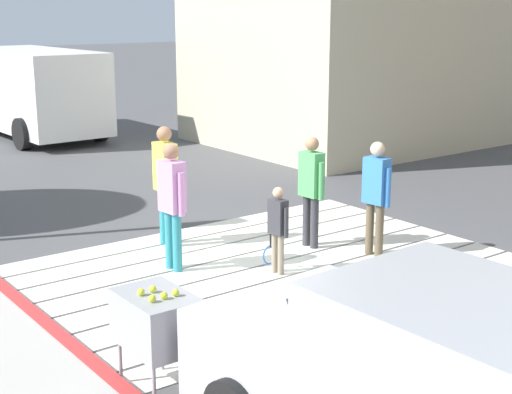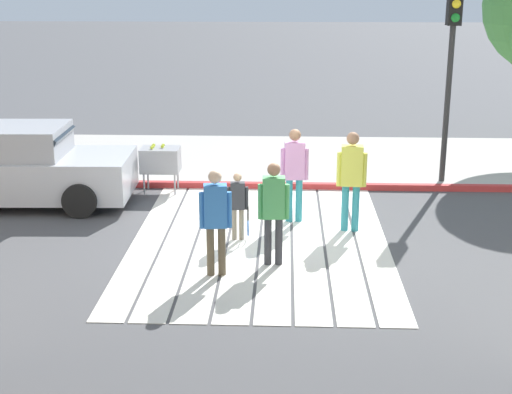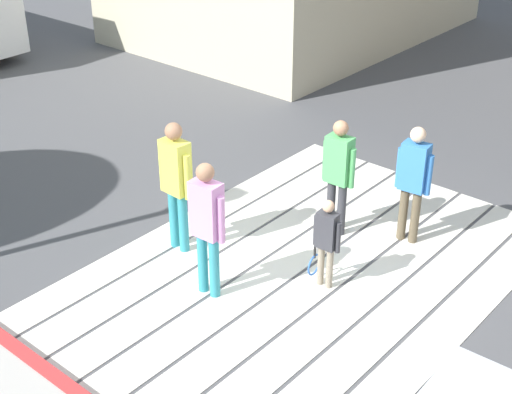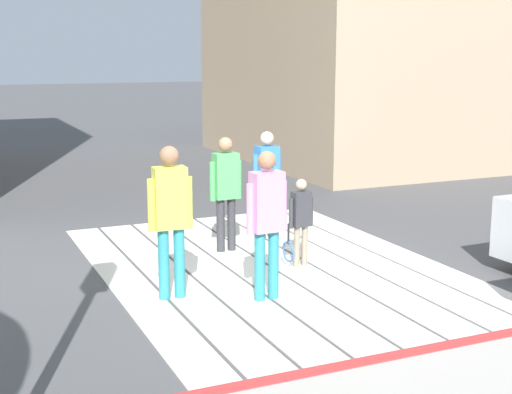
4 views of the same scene
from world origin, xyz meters
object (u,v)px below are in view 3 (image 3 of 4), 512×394
(pedestrian_adult_side, at_px, (176,178))
(pedestrian_teen_behind, at_px, (338,170))
(pedestrian_adult_trailing, at_px, (207,221))
(pedestrian_adult_lead, at_px, (413,177))
(pedestrian_child_with_racket, at_px, (326,239))

(pedestrian_adult_side, height_order, pedestrian_teen_behind, pedestrian_adult_side)
(pedestrian_adult_trailing, bearing_deg, pedestrian_teen_behind, -9.05)
(pedestrian_adult_lead, bearing_deg, pedestrian_teen_behind, 118.16)
(pedestrian_adult_lead, height_order, pedestrian_child_with_racket, pedestrian_adult_lead)
(pedestrian_teen_behind, bearing_deg, pedestrian_adult_lead, -61.84)
(pedestrian_adult_side, xyz_separation_m, pedestrian_child_with_racket, (0.54, -1.95, -0.38))
(pedestrian_adult_lead, bearing_deg, pedestrian_adult_side, 134.07)
(pedestrian_adult_side, distance_m, pedestrian_child_with_racket, 2.06)
(pedestrian_adult_lead, xyz_separation_m, pedestrian_adult_trailing, (-2.60, 1.20, 0.05))
(pedestrian_adult_lead, xyz_separation_m, pedestrian_child_with_racket, (-1.58, 0.24, -0.30))
(pedestrian_adult_trailing, xyz_separation_m, pedestrian_adult_side, (0.48, 0.99, 0.03))
(pedestrian_adult_lead, bearing_deg, pedestrian_adult_trailing, 155.26)
(pedestrian_adult_lead, relative_size, pedestrian_teen_behind, 1.00)
(pedestrian_teen_behind, bearing_deg, pedestrian_adult_trailing, 170.95)
(pedestrian_adult_side, bearing_deg, pedestrian_adult_trailing, -115.73)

